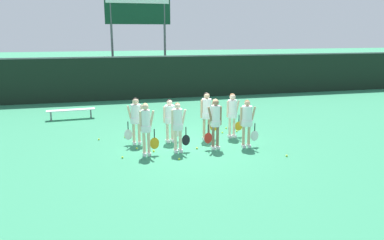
# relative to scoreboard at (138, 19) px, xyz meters

# --- Properties ---
(ground_plane) EXTENTS (140.00, 140.00, 0.00)m
(ground_plane) POSITION_rel_scoreboard_xyz_m (0.52, -11.57, -4.72)
(ground_plane) COLOR #2D7F56
(fence_windscreen) EXTENTS (60.00, 0.08, 2.59)m
(fence_windscreen) POSITION_rel_scoreboard_xyz_m (0.52, -1.74, -3.41)
(fence_windscreen) COLOR black
(fence_windscreen) RESTS_ON ground_plane
(scoreboard) EXTENTS (4.04, 0.15, 5.99)m
(scoreboard) POSITION_rel_scoreboard_xyz_m (0.00, 0.00, 0.00)
(scoreboard) COLOR #515156
(scoreboard) RESTS_ON ground_plane
(bench_courtside) EXTENTS (2.19, 0.50, 0.45)m
(bench_courtside) POSITION_rel_scoreboard_xyz_m (-3.94, -6.17, -4.32)
(bench_courtside) COLOR silver
(bench_courtside) RESTS_ON ground_plane
(player_0) EXTENTS (0.63, 0.33, 1.75)m
(player_0) POSITION_rel_scoreboard_xyz_m (-1.20, -12.29, -3.69)
(player_0) COLOR beige
(player_0) RESTS_ON ground_plane
(player_1) EXTENTS (0.64, 0.36, 1.70)m
(player_1) POSITION_rel_scoreboard_xyz_m (-0.13, -12.20, -3.72)
(player_1) COLOR beige
(player_1) RESTS_ON ground_plane
(player_2) EXTENTS (0.63, 0.34, 1.76)m
(player_2) POSITION_rel_scoreboard_xyz_m (1.19, -12.16, -3.68)
(player_2) COLOR #8C664C
(player_2) RESTS_ON ground_plane
(player_3) EXTENTS (0.69, 0.41, 1.69)m
(player_3) POSITION_rel_scoreboard_xyz_m (2.32, -12.24, -3.71)
(player_3) COLOR tan
(player_3) RESTS_ON ground_plane
(player_4) EXTENTS (0.69, 0.41, 1.70)m
(player_4) POSITION_rel_scoreboard_xyz_m (-1.40, -10.93, -3.70)
(player_4) COLOR beige
(player_4) RESTS_ON ground_plane
(player_5) EXTENTS (0.70, 0.41, 1.60)m
(player_5) POSITION_rel_scoreboard_xyz_m (-0.17, -10.97, -3.77)
(player_5) COLOR beige
(player_5) RESTS_ON ground_plane
(player_6) EXTENTS (0.69, 0.41, 1.80)m
(player_6) POSITION_rel_scoreboard_xyz_m (1.23, -10.99, -3.64)
(player_6) COLOR tan
(player_6) RESTS_ON ground_plane
(player_7) EXTENTS (0.68, 0.38, 1.71)m
(player_7) POSITION_rel_scoreboard_xyz_m (2.27, -10.93, -3.69)
(player_7) COLOR beige
(player_7) RESTS_ON ground_plane
(tennis_ball_0) EXTENTS (0.07, 0.07, 0.07)m
(tennis_ball_0) POSITION_rel_scoreboard_xyz_m (3.19, -13.58, -4.68)
(tennis_ball_0) COLOR #CCE033
(tennis_ball_0) RESTS_ON ground_plane
(tennis_ball_1) EXTENTS (0.06, 0.06, 0.06)m
(tennis_ball_1) POSITION_rel_scoreboard_xyz_m (-1.46, -11.56, -4.68)
(tennis_ball_1) COLOR #CCE033
(tennis_ball_1) RESTS_ON ground_plane
(tennis_ball_2) EXTENTS (0.07, 0.07, 0.07)m
(tennis_ball_2) POSITION_rel_scoreboard_xyz_m (-2.02, -12.42, -4.68)
(tennis_ball_2) COLOR #CCE033
(tennis_ball_2) RESTS_ON ground_plane
(tennis_ball_3) EXTENTS (0.07, 0.07, 0.07)m
(tennis_ball_3) POSITION_rel_scoreboard_xyz_m (0.56, -12.08, -4.68)
(tennis_ball_3) COLOR #CCE033
(tennis_ball_3) RESTS_ON ground_plane
(tennis_ball_4) EXTENTS (0.07, 0.07, 0.07)m
(tennis_ball_4) POSITION_rel_scoreboard_xyz_m (2.73, -10.27, -4.68)
(tennis_ball_4) COLOR #CCE033
(tennis_ball_4) RESTS_ON ground_plane
(tennis_ball_5) EXTENTS (0.07, 0.07, 0.07)m
(tennis_ball_5) POSITION_rel_scoreboard_xyz_m (2.48, -9.68, -4.68)
(tennis_ball_5) COLOR #CCE033
(tennis_ball_5) RESTS_ON ground_plane
(tennis_ball_6) EXTENTS (0.07, 0.07, 0.07)m
(tennis_ball_6) POSITION_rel_scoreboard_xyz_m (-2.73, -10.10, -4.68)
(tennis_ball_6) COLOR #CCE033
(tennis_ball_6) RESTS_ON ground_plane
(tennis_ball_7) EXTENTS (0.07, 0.07, 0.07)m
(tennis_ball_7) POSITION_rel_scoreboard_xyz_m (2.09, -10.32, -4.68)
(tennis_ball_7) COLOR #CCE033
(tennis_ball_7) RESTS_ON ground_plane
(tennis_ball_8) EXTENTS (0.06, 0.06, 0.06)m
(tennis_ball_8) POSITION_rel_scoreboard_xyz_m (-0.27, -13.03, -4.68)
(tennis_ball_8) COLOR #CCE033
(tennis_ball_8) RESTS_ON ground_plane
(tennis_ball_9) EXTENTS (0.07, 0.07, 0.07)m
(tennis_ball_9) POSITION_rel_scoreboard_xyz_m (-0.94, -12.02, -4.68)
(tennis_ball_9) COLOR #CCE033
(tennis_ball_9) RESTS_ON ground_plane
(tennis_ball_10) EXTENTS (0.07, 0.07, 0.07)m
(tennis_ball_10) POSITION_rel_scoreboard_xyz_m (-1.76, -10.02, -4.68)
(tennis_ball_10) COLOR #CCE033
(tennis_ball_10) RESTS_ON ground_plane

